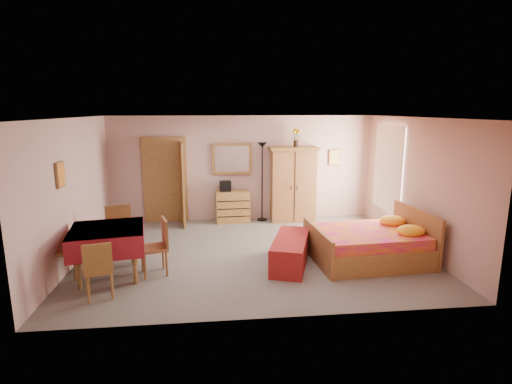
{
  "coord_description": "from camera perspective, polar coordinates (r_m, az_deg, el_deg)",
  "views": [
    {
      "loc": [
        -0.74,
        -7.35,
        2.75
      ],
      "look_at": [
        0.1,
        0.3,
        1.15
      ],
      "focal_mm": 28.0,
      "sensor_mm": 36.0,
      "label": 1
    }
  ],
  "objects": [
    {
      "name": "sunflower_vase",
      "position": [
        9.81,
        5.76,
        7.75
      ],
      "size": [
        0.18,
        0.18,
        0.45
      ],
      "primitive_type": "cube",
      "rotation": [
        0.0,
        0.0,
        0.02
      ],
      "color": "gold",
      "rests_on": "wardrobe"
    },
    {
      "name": "picture_back",
      "position": [
        10.36,
        11.18,
        4.87
      ],
      "size": [
        0.3,
        0.04,
        0.4
      ],
      "primitive_type": "cube",
      "color": "#D8BF59",
      "rests_on": "wall_back"
    },
    {
      "name": "chair_east",
      "position": [
        6.97,
        -14.41,
        -7.65
      ],
      "size": [
        0.54,
        0.54,
        0.96
      ],
      "primitive_type": "cube",
      "rotation": [
        0.0,
        0.0,
        1.85
      ],
      "color": "#945B32",
      "rests_on": "floor"
    },
    {
      "name": "wall_left",
      "position": [
        7.9,
        -24.67,
        0.09
      ],
      "size": [
        0.1,
        5.0,
        2.6
      ],
      "primitive_type": "cube",
      "color": "tan",
      "rests_on": "floor"
    },
    {
      "name": "doorway",
      "position": [
        10.04,
        -12.81,
        1.55
      ],
      "size": [
        1.06,
        0.12,
        2.15
      ],
      "primitive_type": "cube",
      "color": "#9E6B35",
      "rests_on": "floor"
    },
    {
      "name": "floor",
      "position": [
        7.88,
        -0.49,
        -8.68
      ],
      "size": [
        6.5,
        6.5,
        0.0
      ],
      "primitive_type": "plane",
      "color": "slate",
      "rests_on": "ground"
    },
    {
      "name": "picture_left",
      "position": [
        7.27,
        -26.17,
        2.23
      ],
      "size": [
        0.04,
        0.32,
        0.42
      ],
      "primitive_type": "cube",
      "color": "orange",
      "rests_on": "wall_left"
    },
    {
      "name": "bench",
      "position": [
        7.27,
        4.96,
        -8.41
      ],
      "size": [
        0.99,
        1.6,
        0.5
      ],
      "primitive_type": "cube",
      "rotation": [
        0.0,
        0.0,
        -0.31
      ],
      "color": "maroon",
      "rests_on": "floor"
    },
    {
      "name": "stereo",
      "position": [
        9.81,
        -4.41,
        0.86
      ],
      "size": [
        0.29,
        0.22,
        0.26
      ],
      "primitive_type": "cube",
      "rotation": [
        0.0,
        0.0,
        0.06
      ],
      "color": "black",
      "rests_on": "chest_of_drawers"
    },
    {
      "name": "chair_north",
      "position": [
        7.77,
        -18.87,
        -5.71
      ],
      "size": [
        0.56,
        0.56,
        1.01
      ],
      "primitive_type": "cube",
      "rotation": [
        0.0,
        0.0,
        3.4
      ],
      "color": "#8F5E30",
      "rests_on": "floor"
    },
    {
      "name": "wardrobe",
      "position": [
        9.92,
        5.3,
        1.1
      ],
      "size": [
        1.2,
        0.64,
        1.85
      ],
      "primitive_type": "cube",
      "rotation": [
        0.0,
        0.0,
        -0.03
      ],
      "color": "#AC6B3A",
      "rests_on": "floor"
    },
    {
      "name": "chest_of_drawers",
      "position": [
        9.88,
        -3.33,
        -2.1
      ],
      "size": [
        0.83,
        0.44,
        0.78
      ],
      "primitive_type": "cube",
      "rotation": [
        0.0,
        0.0,
        0.03
      ],
      "color": "#AE7A3B",
      "rests_on": "floor"
    },
    {
      "name": "window",
      "position": [
        9.5,
        18.39,
        3.28
      ],
      "size": [
        0.08,
        1.4,
        1.95
      ],
      "primitive_type": "cube",
      "color": "white",
      "rests_on": "wall_right"
    },
    {
      "name": "wall_mirror",
      "position": [
        9.88,
        -3.47,
        4.75
      ],
      "size": [
        0.97,
        0.08,
        0.76
      ],
      "primitive_type": "cube",
      "rotation": [
        0.0,
        0.0,
        -0.03
      ],
      "color": "silver",
      "rests_on": "wall_back"
    },
    {
      "name": "dining_table",
      "position": [
        7.13,
        -20.3,
        -8.09
      ],
      "size": [
        1.32,
        1.32,
        0.84
      ],
      "primitive_type": "cube",
      "rotation": [
        0.0,
        0.0,
        0.17
      ],
      "color": "maroon",
      "rests_on": "floor"
    },
    {
      "name": "wall_front",
      "position": [
        5.11,
        2.3,
        -4.73
      ],
      "size": [
        6.5,
        0.1,
        2.6
      ],
      "primitive_type": "cube",
      "color": "tan",
      "rests_on": "floor"
    },
    {
      "name": "floor_lamp",
      "position": [
        9.9,
        0.88,
        1.45
      ],
      "size": [
        0.32,
        0.32,
        1.96
      ],
      "primitive_type": "cube",
      "rotation": [
        0.0,
        0.0,
        -0.37
      ],
      "color": "black",
      "rests_on": "floor"
    },
    {
      "name": "bed",
      "position": [
        7.66,
        15.65,
        -6.04
      ],
      "size": [
        2.12,
        1.72,
        0.94
      ],
      "primitive_type": "cube",
      "rotation": [
        0.0,
        0.0,
        0.07
      ],
      "color": "#D51473",
      "rests_on": "floor"
    },
    {
      "name": "chair_south",
      "position": [
        6.44,
        -21.54,
        -10.14
      ],
      "size": [
        0.49,
        0.49,
        0.88
      ],
      "primitive_type": "cube",
      "rotation": [
        0.0,
        0.0,
        0.25
      ],
      "color": "olive",
      "rests_on": "floor"
    },
    {
      "name": "wall_back",
      "position": [
        9.98,
        -1.95,
        3.39
      ],
      "size": [
        6.5,
        0.1,
        2.6
      ],
      "primitive_type": "cube",
      "color": "tan",
      "rests_on": "floor"
    },
    {
      "name": "ceiling",
      "position": [
        7.39,
        -0.53,
        10.58
      ],
      "size": [
        6.5,
        6.5,
        0.0
      ],
      "primitive_type": "plane",
      "rotation": [
        3.14,
        0.0,
        0.0
      ],
      "color": "brown",
      "rests_on": "wall_back"
    },
    {
      "name": "wall_right",
      "position": [
        8.48,
        21.9,
        1.05
      ],
      "size": [
        0.1,
        5.0,
        2.6
      ],
      "primitive_type": "cube",
      "color": "tan",
      "rests_on": "floor"
    },
    {
      "name": "chair_west",
      "position": [
        7.32,
        -25.73,
        -7.48
      ],
      "size": [
        0.49,
        0.49,
        0.97
      ],
      "primitive_type": "cube",
      "rotation": [
        0.0,
        0.0,
        -1.46
      ],
      "color": "olive",
      "rests_on": "floor"
    }
  ]
}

